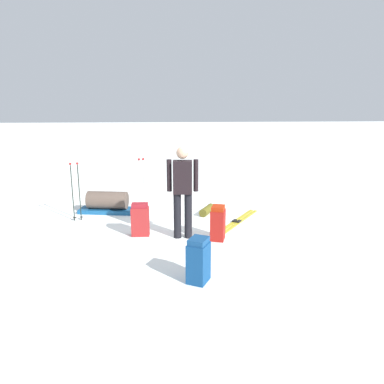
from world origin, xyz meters
The scene contains 10 objects.
ground_plane centered at (0.00, 0.00, 0.00)m, with size 80.00×80.00×0.00m, color white.
skier_standing centered at (0.22, 0.70, 0.95)m, with size 0.57×0.24×1.70m.
ski_pair_near centered at (-0.95, -0.09, 0.01)m, with size 1.26×1.75×0.05m.
backpack_large_dark centered at (1.02, 0.53, 0.31)m, with size 0.34×0.21×0.63m.
backpack_bright centered at (0.09, 2.45, 0.32)m, with size 0.37×0.40×0.64m.
backpack_small_spare centered at (-0.41, 0.85, 0.31)m, with size 0.32×0.36×0.64m.
ski_poles_planted_near centered at (1.04, -0.66, 0.72)m, with size 0.16×0.10×1.30m.
ski_poles_planted_far centered at (2.42, -0.50, 0.70)m, with size 0.20×0.11×1.25m.
gear_sled centered at (1.86, -1.04, 0.22)m, with size 1.34×0.65×0.49m.
sleeping_mat_rolled centered at (-0.40, -0.74, 0.09)m, with size 0.18×0.18×0.55m, color brown.
Camera 1 is at (0.53, 7.19, 2.46)m, focal length 34.49 mm.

